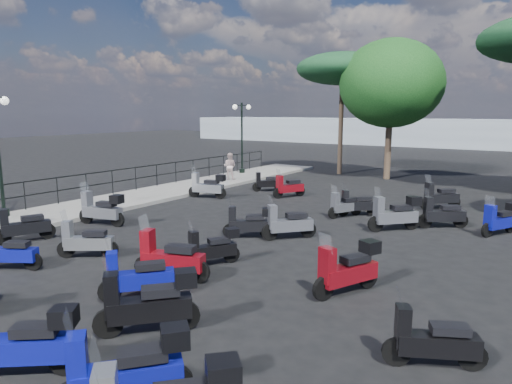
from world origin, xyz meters
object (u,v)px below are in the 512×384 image
Objects in this scene: scooter_9 at (249,223)px; scooter_19 at (138,278)px; scooter_2 at (23,227)px; scooter_18 at (148,304)px; scooter_17 at (22,343)px; scooter_24 at (126,372)px; scooter_28 at (440,197)px; scooter_22 at (442,214)px; scooter_25 at (432,341)px; scooter_4 at (208,186)px; scooter_8 at (8,253)px; scooter_5 at (289,187)px; scooter_20 at (288,224)px; pedestrian_far at (230,166)px; scooter_7 at (86,242)px; scooter_14 at (212,248)px; scooter_3 at (102,210)px; scooter_26 at (348,270)px; broadleaf_tree at (391,84)px; scooter_21 at (395,214)px; scooter_13 at (169,259)px; lamp_post_2 at (242,133)px; scooter_27 at (500,220)px; pine_2 at (343,69)px; scooter_16 at (344,206)px; scooter_10 at (267,183)px; scooter_15 at (357,205)px.

scooter_19 reaches higher than scooter_9.
scooter_18 is at bearing -172.22° from scooter_2.
scooter_19 is at bearing -23.46° from scooter_17.
scooter_28 is (0.52, 15.40, -0.05)m from scooter_24.
scooter_25 is (1.79, -9.02, -0.04)m from scooter_22.
scooter_4 reaches higher than scooter_8.
scooter_5 is 6.94m from scooter_20.
pedestrian_far is at bearing 7.86° from scooter_9.
scooter_17 reaches higher than scooter_7.
pedestrian_far reaches higher than scooter_7.
scooter_3 is at bearing 19.96° from scooter_14.
scooter_26 is at bearing 177.81° from scooter_20.
scooter_3 is 1.28× the size of scooter_9.
scooter_5 is 0.19× the size of broadleaf_tree.
scooter_21 reaches higher than scooter_3.
scooter_22 is at bearing -167.64° from scooter_5.
scooter_25 is (6.45, -4.40, -0.05)m from scooter_9.
scooter_17 is (1.01, -4.06, 0.01)m from scooter_13.
lamp_post_2 reaches higher than scooter_25.
scooter_7 is at bearing -155.62° from scooter_2.
scooter_18 reaches higher than scooter_24.
pine_2 is at bearing -17.92° from scooter_27.
pedestrian_far is at bearing -14.74° from scooter_8.
scooter_7 reaches higher than scooter_8.
scooter_5 reaches higher than scooter_16.
scooter_16 is at bearing 33.26° from scooter_27.
pedestrian_far is at bearing -119.48° from pine_2.
scooter_10 is at bearing -20.00° from scooter_3.
lamp_post_2 is 2.88× the size of pedestrian_far.
scooter_15 is (1.10, 8.71, -0.08)m from scooter_13.
scooter_8 is 0.95× the size of scooter_21.
scooter_20 is (0.54, 4.53, -0.03)m from scooter_13.
scooter_3 is 8.66m from scooter_16.
lamp_post_2 reaches higher than scooter_24.
scooter_3 reaches higher than scooter_19.
scooter_5 is at bearing -15.13° from lamp_post_2.
scooter_19 is 20.54m from broadleaf_tree.
scooter_3 is 11.54m from scooter_22.
scooter_9 is 3.98m from scooter_13.
scooter_21 is (5.86, -3.19, 0.09)m from scooter_5.
scooter_2 is at bearing 22.17° from scooter_17.
scooter_4 reaches higher than scooter_14.
scooter_26 is (3.74, 1.54, 0.02)m from scooter_13.
scooter_25 is (8.96, -0.38, -0.02)m from scooter_7.
scooter_10 is 0.82× the size of scooter_17.
scooter_28 is (-2.47, 3.00, 0.00)m from scooter_27.
scooter_3 is 8.50m from scooter_18.
scooter_19 is (-0.56, -9.42, 0.04)m from scooter_16.
scooter_13 is at bearing 84.16° from scooter_27.
scooter_3 is at bearing 99.34° from scooter_5.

